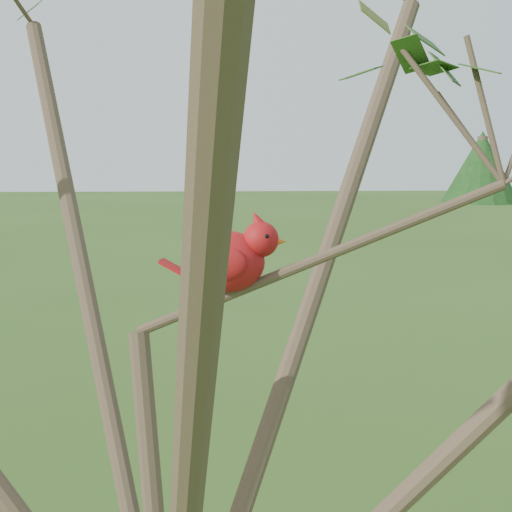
{
  "coord_description": "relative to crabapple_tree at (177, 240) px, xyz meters",
  "views": [
    {
      "loc": [
        0.09,
        -1.09,
        2.25
      ],
      "look_at": [
        0.15,
        0.08,
        2.08
      ],
      "focal_mm": 50.0,
      "sensor_mm": 36.0,
      "label": 1
    }
  ],
  "objects": [
    {
      "name": "crabapple_tree",
      "position": [
        0.0,
        0.0,
        0.0
      ],
      "size": [
        2.35,
        2.05,
        2.95
      ],
      "color": "#493727",
      "rests_on": "ground"
    },
    {
      "name": "distant_trees",
      "position": [
        -3.42,
        23.64,
        -0.69
      ],
      "size": [
        41.45,
        14.35,
        3.17
      ],
      "color": "#493727",
      "rests_on": "ground"
    },
    {
      "name": "cardinal",
      "position": [
        0.08,
        0.11,
        -0.04
      ],
      "size": [
        0.22,
        0.12,
        0.15
      ],
      "rotation": [
        0.0,
        0.0,
        -0.17
      ],
      "color": "#AE170E",
      "rests_on": "ground"
    }
  ]
}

